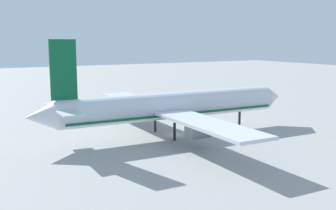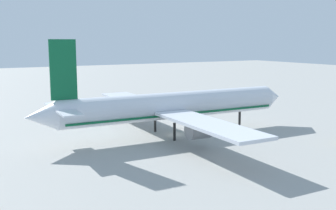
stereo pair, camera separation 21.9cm
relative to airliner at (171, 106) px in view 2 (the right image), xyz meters
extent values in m
plane|color=#9E9E99|center=(1.22, 0.05, -7.72)|extent=(600.00, 600.00, 0.00)
cylinder|color=silver|center=(1.22, 0.05, 0.21)|extent=(61.55, 8.77, 6.91)
cone|color=silver|center=(34.66, -0.97, 0.21)|extent=(5.73, 6.94, 6.77)
cone|color=silver|center=(-32.90, 1.09, 0.21)|extent=(7.11, 6.77, 6.57)
cube|color=#0C5933|center=(-27.45, 0.92, 10.46)|extent=(6.01, 0.68, 13.59)
cube|color=silver|center=(-27.78, 6.55, 1.59)|extent=(4.68, 9.30, 0.36)
cube|color=silver|center=(-28.12, -4.68, 1.59)|extent=(4.68, 9.30, 0.36)
cube|color=silver|center=(-1.23, 20.27, -0.83)|extent=(10.01, 33.61, 0.70)
cylinder|color=slate|center=(-0.39, 15.23, -2.98)|extent=(5.22, 3.76, 3.60)
cube|color=silver|center=(-2.46, -19.98, -0.83)|extent=(10.01, 33.61, 0.70)
cylinder|color=slate|center=(-1.30, -15.01, -3.23)|extent=(5.56, 4.26, 4.10)
cylinder|color=black|center=(22.69, -0.60, -5.48)|extent=(0.70, 0.70, 4.47)
cylinder|color=black|center=(-1.68, 5.60, -5.48)|extent=(0.70, 0.70, 4.47)
cylinder|color=black|center=(-2.01, -5.31, -5.48)|extent=(0.70, 0.70, 4.47)
cube|color=#0C5933|center=(1.22, 0.05, -1.69)|extent=(59.09, 8.35, 0.50)
cube|color=#26598C|center=(38.97, 29.25, -7.45)|extent=(2.30, 2.70, 0.15)
cylinder|color=#333338|center=(39.63, 30.55, -7.45)|extent=(0.34, 0.57, 0.08)
cylinder|color=black|center=(38.74, 30.35, -7.52)|extent=(0.29, 0.41, 0.40)
cylinder|color=black|center=(39.99, 29.72, -7.52)|extent=(0.29, 0.41, 0.40)
cylinder|color=black|center=(37.94, 28.78, -7.52)|extent=(0.29, 0.41, 0.40)
cylinder|color=black|center=(39.19, 28.14, -7.52)|extent=(0.29, 0.41, 0.40)
camera|label=1|loc=(-51.82, -88.71, 16.92)|focal=42.77mm
camera|label=2|loc=(-51.63, -88.82, 16.92)|focal=42.77mm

